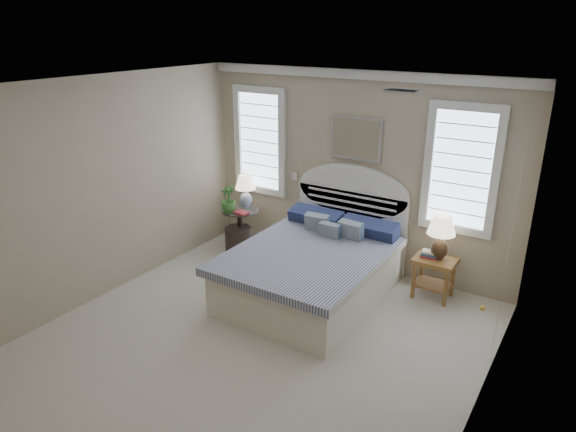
# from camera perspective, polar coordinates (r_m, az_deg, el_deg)

# --- Properties ---
(floor) EXTENTS (4.50, 5.00, 0.01)m
(floor) POSITION_cam_1_polar(r_m,az_deg,el_deg) (5.64, -4.58, -14.51)
(floor) COLOR beige
(floor) RESTS_ON ground
(ceiling) EXTENTS (4.50, 5.00, 0.01)m
(ceiling) POSITION_cam_1_polar(r_m,az_deg,el_deg) (4.65, -5.54, 13.87)
(ceiling) COLOR white
(ceiling) RESTS_ON wall_back
(wall_back) EXTENTS (4.50, 0.02, 2.70)m
(wall_back) POSITION_cam_1_polar(r_m,az_deg,el_deg) (7.03, 7.45, 4.84)
(wall_back) COLOR tan
(wall_back) RESTS_ON floor
(wall_left) EXTENTS (0.02, 5.00, 2.70)m
(wall_left) POSITION_cam_1_polar(r_m,az_deg,el_deg) (6.54, -20.93, 2.42)
(wall_left) COLOR tan
(wall_left) RESTS_ON floor
(wall_right) EXTENTS (0.02, 5.00, 2.70)m
(wall_right) POSITION_cam_1_polar(r_m,az_deg,el_deg) (4.15, 20.86, -7.98)
(wall_right) COLOR tan
(wall_right) RESTS_ON floor
(crown_molding) EXTENTS (4.50, 0.08, 0.12)m
(crown_molding) POSITION_cam_1_polar(r_m,az_deg,el_deg) (6.76, 7.82, 15.35)
(crown_molding) COLOR silver
(crown_molding) RESTS_ON wall_back
(hvac_vent) EXTENTS (0.30, 0.20, 0.02)m
(hvac_vent) POSITION_cam_1_polar(r_m,az_deg,el_deg) (4.77, 12.53, 13.41)
(hvac_vent) COLOR #B2B2B2
(hvac_vent) RESTS_ON ceiling
(switch_plate) EXTENTS (0.08, 0.01, 0.12)m
(switch_plate) POSITION_cam_1_polar(r_m,az_deg,el_deg) (7.50, 0.76, 4.44)
(switch_plate) COLOR silver
(switch_plate) RESTS_ON wall_back
(window_left) EXTENTS (0.90, 0.06, 1.60)m
(window_left) POSITION_cam_1_polar(r_m,az_deg,el_deg) (7.71, -3.08, 8.31)
(window_left) COLOR #C9E6FF
(window_left) RESTS_ON wall_back
(window_right) EXTENTS (0.90, 0.06, 1.60)m
(window_right) POSITION_cam_1_polar(r_m,az_deg,el_deg) (6.50, 18.72, 4.91)
(window_right) COLOR #C9E6FF
(window_right) RESTS_ON wall_back
(painting) EXTENTS (0.74, 0.04, 0.58)m
(painting) POSITION_cam_1_polar(r_m,az_deg,el_deg) (6.88, 7.49, 8.54)
(painting) COLOR silver
(painting) RESTS_ON wall_back
(closet_door) EXTENTS (0.02, 1.80, 2.40)m
(closet_door) POSITION_cam_1_polar(r_m,az_deg,el_deg) (5.29, 23.33, -3.85)
(closet_door) COLOR white
(closet_door) RESTS_ON floor
(bed) EXTENTS (1.72, 2.28, 1.47)m
(bed) POSITION_cam_1_polar(r_m,az_deg,el_deg) (6.50, 3.08, -5.47)
(bed) COLOR beige
(bed) RESTS_ON floor
(side_table_left) EXTENTS (0.56, 0.56, 0.63)m
(side_table_left) POSITION_cam_1_polar(r_m,az_deg,el_deg) (7.79, -5.34, -0.96)
(side_table_left) COLOR black
(side_table_left) RESTS_ON floor
(nightstand_right) EXTENTS (0.50, 0.40, 0.53)m
(nightstand_right) POSITION_cam_1_polar(r_m,az_deg,el_deg) (6.64, 15.96, -5.70)
(nightstand_right) COLOR olive
(nightstand_right) RESTS_ON floor
(floor_pot) EXTENTS (0.43, 0.43, 0.37)m
(floor_pot) POSITION_cam_1_polar(r_m,az_deg,el_deg) (7.79, -5.51, -2.59)
(floor_pot) COLOR black
(floor_pot) RESTS_ON floor
(lamp_left) EXTENTS (0.35, 0.35, 0.50)m
(lamp_left) POSITION_cam_1_polar(r_m,az_deg,el_deg) (7.71, -4.75, 3.16)
(lamp_left) COLOR silver
(lamp_left) RESTS_ON side_table_left
(lamp_right) EXTENTS (0.38, 0.38, 0.56)m
(lamp_right) POSITION_cam_1_polar(r_m,az_deg,el_deg) (6.47, 16.65, -1.77)
(lamp_right) COLOR black
(lamp_right) RESTS_ON nightstand_right
(potted_plant) EXTENTS (0.25, 0.25, 0.40)m
(potted_plant) POSITION_cam_1_polar(r_m,az_deg,el_deg) (7.55, -6.68, 1.87)
(potted_plant) COLOR #356C2B
(potted_plant) RESTS_ON side_table_left
(books_left) EXTENTS (0.23, 0.18, 0.03)m
(books_left) POSITION_cam_1_polar(r_m,az_deg,el_deg) (7.53, -5.17, 0.37)
(books_left) COLOR #A32830
(books_left) RESTS_ON side_table_left
(books_right) EXTENTS (0.22, 0.18, 0.08)m
(books_right) POSITION_cam_1_polar(r_m,az_deg,el_deg) (6.58, 15.43, -4.11)
(books_right) COLOR #A32830
(books_right) RESTS_ON nightstand_right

